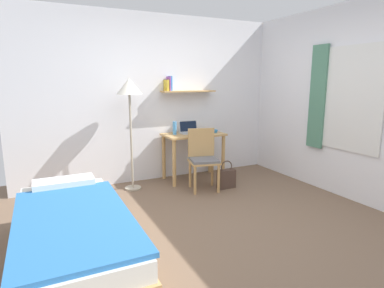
% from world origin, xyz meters
% --- Properties ---
extents(ground_plane, '(5.28, 5.28, 0.00)m').
position_xyz_m(ground_plane, '(0.00, 0.00, 0.00)').
color(ground_plane, brown).
extents(wall_back, '(4.40, 0.27, 2.60)m').
position_xyz_m(wall_back, '(0.00, 2.02, 1.30)').
color(wall_back, white).
rests_on(wall_back, ground_plane).
extents(wall_right, '(0.10, 4.40, 2.60)m').
position_xyz_m(wall_right, '(2.02, 0.01, 1.30)').
color(wall_right, white).
rests_on(wall_right, ground_plane).
extents(bed, '(0.91, 2.05, 0.54)m').
position_xyz_m(bed, '(-1.54, -0.04, 0.24)').
color(bed, tan).
rests_on(bed, ground_plane).
extents(desk, '(0.95, 0.54, 0.76)m').
position_xyz_m(desk, '(0.49, 1.70, 0.60)').
color(desk, tan).
rests_on(desk, ground_plane).
extents(desk_chair, '(0.50, 0.48, 0.89)m').
position_xyz_m(desk_chair, '(0.41, 1.21, 0.49)').
color(desk_chair, tan).
rests_on(desk_chair, ground_plane).
extents(standing_lamp, '(0.37, 0.37, 1.62)m').
position_xyz_m(standing_lamp, '(-0.54, 1.65, 1.41)').
color(standing_lamp, '#B2A893').
rests_on(standing_lamp, ground_plane).
extents(laptop, '(0.33, 0.21, 0.20)m').
position_xyz_m(laptop, '(0.45, 1.78, 0.81)').
color(laptop, '#B7BABF').
rests_on(laptop, desk).
extents(water_bottle, '(0.06, 0.06, 0.21)m').
position_xyz_m(water_bottle, '(0.18, 1.74, 0.86)').
color(water_bottle, '#4C99DB').
rests_on(water_bottle, desk).
extents(book_stack, '(0.17, 0.25, 0.05)m').
position_xyz_m(book_stack, '(0.80, 1.71, 0.78)').
color(book_stack, '#3384C6').
rests_on(book_stack, desk).
extents(handbag, '(0.27, 0.11, 0.42)m').
position_xyz_m(handbag, '(0.73, 1.08, 0.15)').
color(handbag, '#4C382D').
rests_on(handbag, ground_plane).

